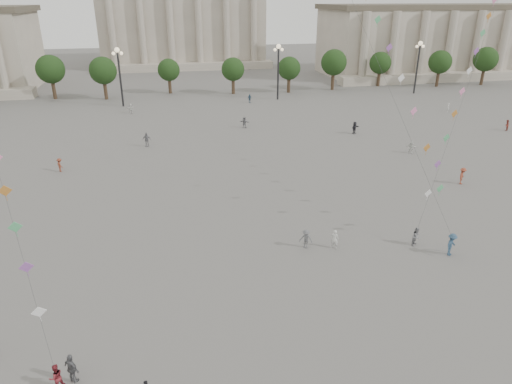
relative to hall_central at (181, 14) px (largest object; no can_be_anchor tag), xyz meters
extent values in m
plane|color=#5C5957|center=(0.00, -129.22, -14.23)|extent=(360.00, 360.00, 0.00)
cube|color=#A39788|center=(75.00, -34.22, -6.23)|extent=(80.00, 22.00, 16.00)
cube|color=brown|center=(75.00, -34.22, 2.37)|extent=(81.60, 22.44, 1.20)
cube|color=#A39788|center=(75.00, -47.22, -13.23)|extent=(84.00, 4.00, 2.00)
cube|color=#A39788|center=(0.00, 0.78, -4.23)|extent=(46.00, 30.00, 20.00)
cube|color=#A39788|center=(0.00, -16.22, -13.23)|extent=(48.30, 4.00, 2.00)
cylinder|color=#35291A|center=(-30.00, -51.22, -12.47)|extent=(0.70, 0.70, 3.52)
sphere|color=black|center=(-30.00, -51.22, -8.79)|extent=(5.12, 5.12, 5.12)
cylinder|color=#35291A|center=(-18.00, -51.22, -12.47)|extent=(0.70, 0.70, 3.52)
sphere|color=black|center=(-18.00, -51.22, -8.79)|extent=(5.12, 5.12, 5.12)
cylinder|color=#35291A|center=(-6.00, -51.22, -12.47)|extent=(0.70, 0.70, 3.52)
sphere|color=black|center=(-6.00, -51.22, -8.79)|extent=(5.12, 5.12, 5.12)
cylinder|color=#35291A|center=(6.00, -51.22, -12.47)|extent=(0.70, 0.70, 3.52)
sphere|color=black|center=(6.00, -51.22, -8.79)|extent=(5.12, 5.12, 5.12)
cylinder|color=#35291A|center=(18.00, -51.22, -12.47)|extent=(0.70, 0.70, 3.52)
sphere|color=black|center=(18.00, -51.22, -8.79)|extent=(5.12, 5.12, 5.12)
cylinder|color=#35291A|center=(30.00, -51.22, -12.47)|extent=(0.70, 0.70, 3.52)
sphere|color=black|center=(30.00, -51.22, -8.79)|extent=(5.12, 5.12, 5.12)
cylinder|color=#35291A|center=(42.00, -51.22, -12.47)|extent=(0.70, 0.70, 3.52)
sphere|color=black|center=(42.00, -51.22, -8.79)|extent=(5.12, 5.12, 5.12)
cylinder|color=#35291A|center=(54.00, -51.22, -12.47)|extent=(0.70, 0.70, 3.52)
sphere|color=black|center=(54.00, -51.22, -8.79)|extent=(5.12, 5.12, 5.12)
cylinder|color=#35291A|center=(66.00, -51.22, -12.47)|extent=(0.70, 0.70, 3.52)
sphere|color=black|center=(66.00, -51.22, -8.79)|extent=(5.12, 5.12, 5.12)
cylinder|color=#262628|center=(-15.00, -59.22, -9.23)|extent=(0.36, 0.36, 10.00)
sphere|color=#FFE5B2|center=(-15.00, -59.22, -4.03)|extent=(0.90, 0.90, 0.90)
sphere|color=#FFE5B2|center=(-15.70, -59.22, -4.63)|extent=(0.60, 0.60, 0.60)
sphere|color=#FFE5B2|center=(-14.30, -59.22, -4.63)|extent=(0.60, 0.60, 0.60)
cylinder|color=#262628|center=(15.00, -59.22, -9.23)|extent=(0.36, 0.36, 10.00)
sphere|color=#FFE5B2|center=(15.00, -59.22, -4.03)|extent=(0.90, 0.90, 0.90)
sphere|color=#FFE5B2|center=(14.30, -59.22, -4.63)|extent=(0.60, 0.60, 0.60)
sphere|color=#FFE5B2|center=(15.70, -59.22, -4.63)|extent=(0.60, 0.60, 0.60)
cylinder|color=#262628|center=(45.00, -59.22, -9.23)|extent=(0.36, 0.36, 10.00)
sphere|color=#FFE5B2|center=(45.00, -59.22, -4.03)|extent=(0.90, 0.90, 0.90)
sphere|color=#FFE5B2|center=(44.30, -59.22, -4.63)|extent=(0.60, 0.60, 0.60)
sphere|color=#FFE5B2|center=(45.70, -59.22, -4.63)|extent=(0.60, 0.60, 0.60)
imported|color=#2D4C67|center=(8.87, -61.22, -13.39)|extent=(1.07, 0.75, 1.69)
imported|color=silver|center=(-13.34, -65.28, -13.38)|extent=(1.58, 1.31, 1.70)
imported|color=#595A5E|center=(2.65, -116.63, -13.41)|extent=(1.23, 1.05, 1.65)
imported|color=silver|center=(23.75, -95.82, -13.45)|extent=(1.35, 1.37, 1.57)
imported|color=brown|center=(23.72, -106.85, -13.29)|extent=(1.33, 1.37, 1.88)
imported|color=#222227|center=(20.16, -85.65, -13.31)|extent=(1.71, 1.43, 1.84)
imported|color=slate|center=(4.54, -78.88, -13.38)|extent=(1.58, 1.29, 1.69)
imported|color=silver|center=(4.95, -117.12, -13.41)|extent=(0.72, 0.64, 1.65)
imported|color=slate|center=(-10.41, -85.70, -13.26)|extent=(1.18, 0.60, 1.94)
imported|color=brown|center=(-20.33, -93.58, -13.42)|extent=(1.08, 1.20, 1.62)
imported|color=silver|center=(42.18, -75.88, -13.43)|extent=(0.68, 0.69, 1.60)
imported|color=maroon|center=(43.74, -88.86, -13.39)|extent=(1.04, 1.00, 1.68)
imported|color=#58595D|center=(-13.90, -127.67, -13.33)|extent=(1.07, 1.04, 1.80)
imported|color=maroon|center=(-14.65, -127.97, -13.47)|extent=(0.93, 0.87, 1.53)
imported|color=navy|center=(13.63, -120.12, -13.28)|extent=(1.41, 1.29, 1.91)
imported|color=slate|center=(11.76, -118.07, -13.44)|extent=(0.98, 0.94, 1.59)
cube|color=white|center=(-15.35, -126.19, -10.53)|extent=(0.76, 0.25, 0.76)
cube|color=#9957AF|center=(-16.05, -124.40, -8.76)|extent=(0.76, 0.25, 0.76)
cube|color=#53B474|center=(-16.75, -122.61, -7.13)|extent=(0.76, 0.25, 0.76)
cube|color=#C2792D|center=(-17.45, -120.82, -5.58)|extent=(0.76, 0.25, 0.76)
cube|color=#53B474|center=(13.36, -117.86, -9.32)|extent=(0.76, 0.25, 0.76)
cube|color=#C2792D|center=(13.09, -115.59, -6.58)|extent=(0.76, 0.25, 0.76)
cube|color=pink|center=(12.82, -113.33, -4.05)|extent=(0.76, 0.25, 0.76)
cube|color=white|center=(12.54, -111.07, -1.65)|extent=(0.76, 0.25, 0.76)
cube|color=#9957AF|center=(12.27, -108.80, 0.67)|extent=(0.76, 0.25, 0.76)
cube|color=#53B474|center=(12.00, -106.54, 2.91)|extent=(0.76, 0.25, 0.76)
cylinder|color=#3F3F3F|center=(27.99, -101.51, 4.14)|extent=(0.02, 0.02, 57.34)
cube|color=white|center=(13.24, -116.56, -10.29)|extent=(0.76, 0.25, 0.76)
cube|color=#9957AF|center=(14.71, -115.06, -8.34)|extent=(0.76, 0.25, 0.76)
cube|color=#53B474|center=(16.19, -113.55, -6.53)|extent=(0.76, 0.25, 0.76)
cube|color=#C2792D|center=(17.66, -112.05, -4.81)|extent=(0.76, 0.25, 0.76)
cube|color=pink|center=(19.14, -110.54, -3.15)|extent=(0.76, 0.25, 0.76)
cube|color=white|center=(20.61, -109.04, -1.55)|extent=(0.76, 0.25, 0.76)
cube|color=#9957AF|center=(22.09, -107.53, 0.02)|extent=(0.76, 0.25, 0.76)
cube|color=#53B474|center=(23.56, -106.03, 1.55)|extent=(0.76, 0.25, 0.76)
cube|color=#C2792D|center=(25.04, -104.52, 3.05)|extent=(0.76, 0.25, 0.76)
cube|color=pink|center=(26.51, -103.02, 4.53)|extent=(0.76, 0.25, 0.76)
camera|label=1|loc=(-8.11, -147.84, 4.90)|focal=32.00mm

